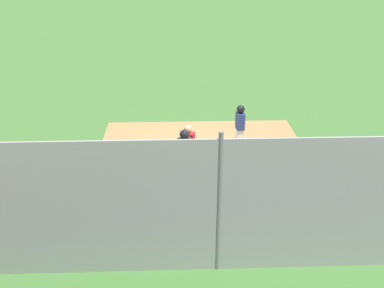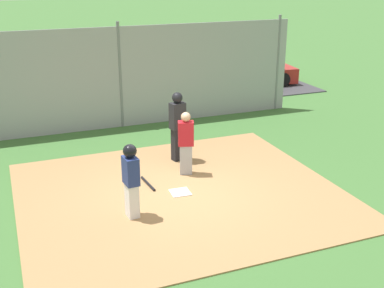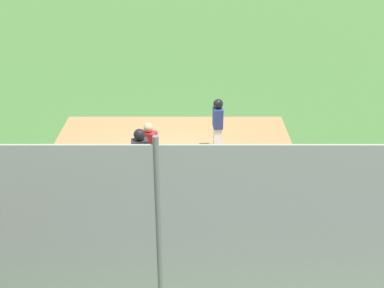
# 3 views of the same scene
# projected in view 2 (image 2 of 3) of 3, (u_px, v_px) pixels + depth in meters

# --- Properties ---
(ground_plane) EXTENTS (140.00, 140.00, 0.00)m
(ground_plane) POSITION_uv_depth(u_px,v_px,m) (180.00, 194.00, 11.36)
(ground_plane) COLOR #3D6B33
(dirt_infield) EXTENTS (7.20, 6.40, 0.03)m
(dirt_infield) POSITION_uv_depth(u_px,v_px,m) (180.00, 193.00, 11.36)
(dirt_infield) COLOR #9E774C
(dirt_infield) RESTS_ON ground_plane
(home_plate) EXTENTS (0.46, 0.46, 0.02)m
(home_plate) POSITION_uv_depth(u_px,v_px,m) (180.00, 192.00, 11.35)
(home_plate) COLOR white
(home_plate) RESTS_ON dirt_infield
(catcher) EXTENTS (0.44, 0.37, 1.60)m
(catcher) POSITION_uv_depth(u_px,v_px,m) (186.00, 142.00, 12.12)
(catcher) COLOR #9E9EA3
(catcher) RESTS_ON dirt_infield
(umpire) EXTENTS (0.43, 0.34, 1.86)m
(umpire) POSITION_uv_depth(u_px,v_px,m) (178.00, 125.00, 12.93)
(umpire) COLOR black
(umpire) RESTS_ON dirt_infield
(runner) EXTENTS (0.29, 0.40, 1.59)m
(runner) POSITION_uv_depth(u_px,v_px,m) (131.00, 176.00, 9.99)
(runner) COLOR silver
(runner) RESTS_ON dirt_infield
(baseball_bat) EXTENTS (0.13, 0.83, 0.06)m
(baseball_bat) POSITION_uv_depth(u_px,v_px,m) (148.00, 184.00, 11.75)
(baseball_bat) COLOR black
(baseball_bat) RESTS_ON dirt_infield
(backstop_fence) EXTENTS (12.00, 0.10, 3.35)m
(backstop_fence) POSITION_uv_depth(u_px,v_px,m) (120.00, 78.00, 15.56)
(backstop_fence) COLOR #93999E
(backstop_fence) RESTS_ON ground_plane
(parking_lot) EXTENTS (18.00, 5.20, 0.04)m
(parking_lot) POSITION_uv_depth(u_px,v_px,m) (98.00, 97.00, 19.59)
(parking_lot) COLOR #38383D
(parking_lot) RESTS_ON ground_plane
(parked_car_red) EXTENTS (4.35, 2.20, 1.28)m
(parked_car_red) POSITION_uv_depth(u_px,v_px,m) (247.00, 71.00, 21.37)
(parked_car_red) COLOR maroon
(parked_car_red) RESTS_ON parking_lot
(parked_car_green) EXTENTS (4.43, 2.42, 1.28)m
(parked_car_green) POSITION_uv_depth(u_px,v_px,m) (171.00, 75.00, 20.56)
(parked_car_green) COLOR #235B38
(parked_car_green) RESTS_ON parking_lot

